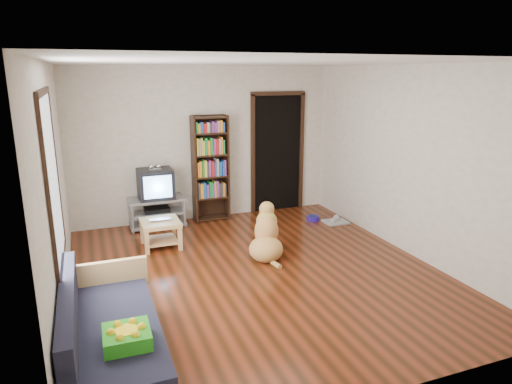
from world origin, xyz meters
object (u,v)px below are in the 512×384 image
object	(u,v)px
tv_stand	(157,211)
coffee_table	(160,229)
laptop	(160,221)
sofa	(110,342)
dog	(266,237)
dog_bowl	(313,218)
crt_tv	(155,183)
bookshelf	(210,163)
grey_rag	(336,222)
green_cushion	(127,337)

from	to	relation	value
tv_stand	coffee_table	size ratio (longest dim) A/B	1.64
laptop	sofa	bearing A→B (deg)	-105.40
dog	dog_bowl	bearing A→B (deg)	40.66
dog_bowl	crt_tv	distance (m)	2.74
sofa	coffee_table	xyz separation A→B (m)	(0.88, 2.72, 0.02)
tv_stand	bookshelf	bearing A→B (deg)	5.63
grey_rag	bookshelf	bearing A→B (deg)	153.55
sofa	crt_tv	bearing A→B (deg)	75.07
green_cushion	coffee_table	size ratio (longest dim) A/B	0.66
green_cushion	crt_tv	size ratio (longest dim) A/B	0.62
grey_rag	tv_stand	size ratio (longest dim) A/B	0.44
grey_rag	crt_tv	bearing A→B (deg)	162.88
grey_rag	crt_tv	distance (m)	3.09
green_cushion	tv_stand	distance (m)	4.07
tv_stand	dog	xyz separation A→B (m)	(1.23, -1.77, 0.01)
laptop	dog_bowl	bearing A→B (deg)	9.68
green_cushion	crt_tv	distance (m)	4.09
green_cushion	coffee_table	world-z (taller)	green_cushion
laptop	tv_stand	world-z (taller)	tv_stand
coffee_table	sofa	bearing A→B (deg)	-107.92
laptop	dog_bowl	size ratio (longest dim) A/B	1.42
laptop	coffee_table	size ratio (longest dim) A/B	0.57
bookshelf	sofa	world-z (taller)	bookshelf
crt_tv	grey_rag	bearing A→B (deg)	-17.12
sofa	laptop	bearing A→B (deg)	71.89
green_cushion	dog_bowl	bearing A→B (deg)	45.42
dog_bowl	sofa	world-z (taller)	sofa
grey_rag	dog	size ratio (longest dim) A/B	0.44
bookshelf	green_cushion	bearing A→B (deg)	-113.88
sofa	green_cushion	bearing A→B (deg)	-70.07
tv_stand	crt_tv	xyz separation A→B (m)	(0.00, 0.02, 0.47)
grey_rag	dog	distance (m)	1.90
dog_bowl	dog	size ratio (longest dim) A/B	0.24
green_cushion	bookshelf	size ratio (longest dim) A/B	0.20
bookshelf	dog_bowl	bearing A→B (deg)	-23.53
tv_stand	sofa	world-z (taller)	sofa
tv_stand	laptop	bearing A→B (deg)	-95.70
tv_stand	bookshelf	size ratio (longest dim) A/B	0.50
crt_tv	sofa	xyz separation A→B (m)	(-0.97, -3.65, -0.48)
grey_rag	dog	bearing A→B (deg)	-151.18
dog	green_cushion	bearing A→B (deg)	-133.31
dog_bowl	coffee_table	distance (m)	2.69
tv_stand	coffee_table	bearing A→B (deg)	-95.88
green_cushion	grey_rag	world-z (taller)	green_cushion
bookshelf	tv_stand	bearing A→B (deg)	-174.37
green_cushion	bookshelf	world-z (taller)	bookshelf
grey_rag	coffee_table	distance (m)	2.98
dog_bowl	sofa	bearing A→B (deg)	-139.61
tv_stand	grey_rag	bearing A→B (deg)	-16.72
crt_tv	bookshelf	xyz separation A→B (m)	(0.95, 0.07, 0.26)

